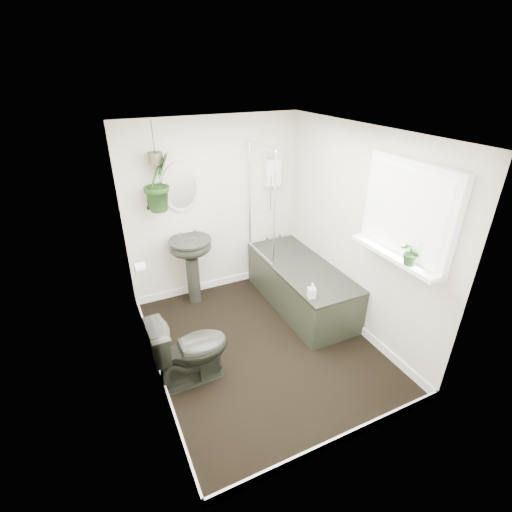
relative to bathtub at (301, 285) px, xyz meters
name	(u,v)px	position (x,y,z in m)	size (l,w,h in m)	color
floor	(262,345)	(-0.80, -0.50, -0.30)	(2.30, 2.80, 0.02)	black
ceiling	(264,131)	(-0.80, -0.50, 2.02)	(2.30, 2.80, 0.02)	white
wall_back	(214,209)	(-0.80, 0.91, 0.86)	(2.30, 0.02, 2.30)	silver
wall_front	(354,338)	(-0.80, -1.91, 0.86)	(2.30, 0.02, 2.30)	silver
wall_left	(143,279)	(-1.96, -0.50, 0.86)	(0.02, 2.80, 2.30)	silver
wall_right	(356,233)	(0.36, -0.50, 0.86)	(0.02, 2.80, 2.30)	silver
skirting	(262,341)	(-0.80, -0.50, -0.24)	(2.30, 2.80, 0.10)	white
bathtub	(301,285)	(0.00, 0.00, 0.00)	(0.72, 1.72, 0.58)	black
bath_screen	(261,204)	(-0.33, 0.49, 0.99)	(0.04, 0.72, 1.40)	silver
shower_box	(272,173)	(0.00, 0.84, 1.26)	(0.20, 0.10, 0.35)	white
oval_mirror	(181,187)	(-1.22, 0.87, 1.21)	(0.46, 0.03, 0.62)	beige
wall_sconce	(149,200)	(-1.62, 0.86, 1.11)	(0.04, 0.04, 0.22)	black
toilet_roll_holder	(140,267)	(-1.90, 0.20, 0.61)	(0.11, 0.11, 0.11)	white
window_recess	(408,212)	(0.29, -1.20, 1.36)	(0.08, 1.00, 0.90)	white
window_sill	(394,255)	(0.22, -1.20, 0.94)	(0.18, 1.00, 0.04)	white
window_blinds	(404,212)	(0.24, -1.20, 1.36)	(0.01, 0.86, 0.76)	white
toilet	(190,349)	(-1.65, -0.66, 0.09)	(0.42, 0.74, 0.76)	black
pedestal_sink	(193,271)	(-1.22, 0.67, 0.16)	(0.53, 0.45, 0.90)	black
sill_plant	(412,252)	(0.19, -1.41, 1.07)	(0.21, 0.18, 0.23)	black
hanging_plant	(158,182)	(-1.50, 0.75, 1.34)	(0.36, 0.29, 0.66)	black
soap_bottle	(312,291)	(-0.29, -0.66, 0.38)	(0.08, 0.08, 0.18)	#2A2321
hanging_pot	(155,158)	(-1.50, 0.75, 1.61)	(0.16, 0.16, 0.12)	#4C432F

